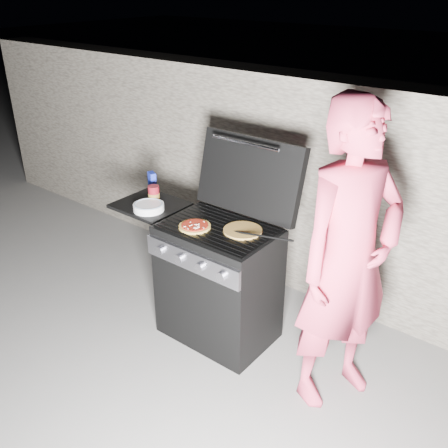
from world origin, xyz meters
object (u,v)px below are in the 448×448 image
Objects in this scene: pizza_topped at (195,226)px; sauce_jar at (154,194)px; person at (348,261)px; gas_grill at (193,271)px.

sauce_jar is at bearing 164.67° from pizza_topped.
sauce_jar is 1.62m from person.
pizza_topped is at bearing 121.11° from person.
pizza_topped is 0.11× the size of person.
gas_grill is 0.66m from sauce_jar.
pizza_topped is 1.67× the size of sauce_jar.
pizza_topped reaches higher than gas_grill.
sauce_jar is at bearing 173.94° from gas_grill.
gas_grill is at bearing -6.06° from sauce_jar.
person is at bearing 7.15° from pizza_topped.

